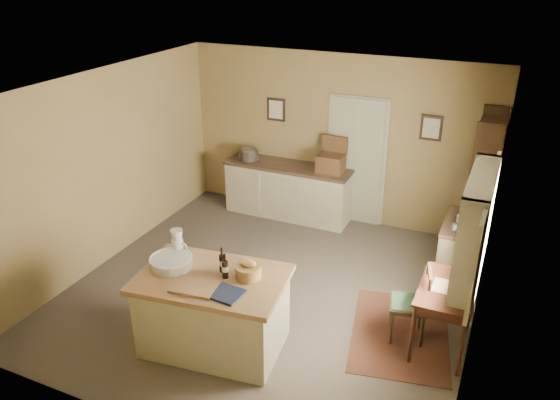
% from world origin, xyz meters
% --- Properties ---
extents(ground, '(5.00, 5.00, 0.00)m').
position_xyz_m(ground, '(0.00, 0.00, 0.00)').
color(ground, '#605649').
rests_on(ground, ground).
extents(wall_back, '(5.00, 0.10, 2.70)m').
position_xyz_m(wall_back, '(0.00, 2.50, 1.35)').
color(wall_back, olive).
rests_on(wall_back, ground).
extents(wall_front, '(5.00, 0.10, 2.70)m').
position_xyz_m(wall_front, '(0.00, -2.50, 1.35)').
color(wall_front, olive).
rests_on(wall_front, ground).
extents(wall_left, '(0.10, 5.00, 2.70)m').
position_xyz_m(wall_left, '(-2.50, 0.00, 1.35)').
color(wall_left, olive).
rests_on(wall_left, ground).
extents(wall_right, '(0.10, 5.00, 2.70)m').
position_xyz_m(wall_right, '(2.50, 0.00, 1.35)').
color(wall_right, olive).
rests_on(wall_right, ground).
extents(ceiling, '(5.00, 5.00, 0.00)m').
position_xyz_m(ceiling, '(0.00, 0.00, 2.70)').
color(ceiling, silver).
rests_on(ceiling, wall_back).
extents(door, '(0.97, 0.06, 2.11)m').
position_xyz_m(door, '(0.35, 2.47, 1.05)').
color(door, '#ACAC8E').
rests_on(door, ground).
extents(framed_prints, '(2.82, 0.02, 0.38)m').
position_xyz_m(framed_prints, '(0.20, 2.48, 1.72)').
color(framed_prints, black).
rests_on(framed_prints, ground).
extents(window, '(0.25, 1.99, 1.12)m').
position_xyz_m(window, '(2.42, -0.20, 1.55)').
color(window, '#BEBA95').
rests_on(window, ground).
extents(work_island, '(1.71, 1.22, 1.20)m').
position_xyz_m(work_island, '(-0.13, -1.23, 0.48)').
color(work_island, '#BEBA95').
rests_on(work_island, ground).
extents(sideboard, '(2.11, 0.60, 1.18)m').
position_xyz_m(sideboard, '(-0.70, 2.20, 0.48)').
color(sideboard, '#BEBA95').
rests_on(sideboard, ground).
extents(rug, '(1.39, 1.78, 0.01)m').
position_xyz_m(rug, '(1.75, -0.17, 0.00)').
color(rug, '#4A2518').
rests_on(rug, ground).
extents(writing_desk, '(0.59, 0.96, 0.82)m').
position_xyz_m(writing_desk, '(2.20, -0.17, 0.67)').
color(writing_desk, black).
rests_on(writing_desk, ground).
extents(desk_chair, '(0.50, 0.50, 0.89)m').
position_xyz_m(desk_chair, '(1.81, -0.19, 0.44)').
color(desk_chair, black).
rests_on(desk_chair, ground).
extents(right_cabinet, '(0.53, 0.95, 0.99)m').
position_xyz_m(right_cabinet, '(2.20, 1.23, 0.46)').
color(right_cabinet, '#BEBA95').
rests_on(right_cabinet, ground).
extents(shelving_unit, '(0.37, 0.97, 2.15)m').
position_xyz_m(shelving_unit, '(2.36, 2.00, 1.07)').
color(shelving_unit, black).
rests_on(shelving_unit, ground).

